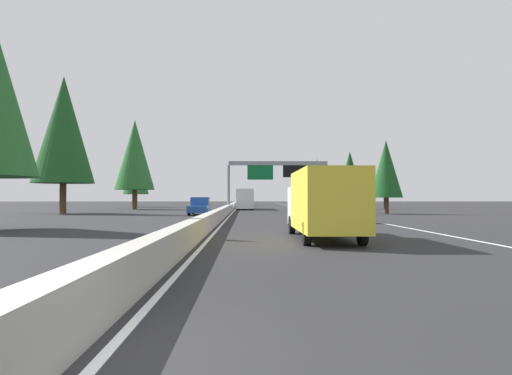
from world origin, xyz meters
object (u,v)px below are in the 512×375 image
Objects in this scene: pickup_distant_b at (247,202)px; sedan_mid_right at (296,205)px; minivan_distant_a at (339,209)px; oncoming_near at (200,206)px; conifer_left_near at (64,130)px; box_truck_far_left at (323,202)px; conifer_left_far at (136,172)px; conifer_right_near at (386,169)px; conifer_left_mid at (135,155)px; bus_mid_left at (245,198)px; sedan_near_center at (246,202)px; sign_gantry_overhead at (279,172)px; conifer_right_far at (317,178)px; conifer_right_mid at (350,174)px.

pickup_distant_b is 1.27× the size of sedan_mid_right.
minivan_distant_a is 19.05m from oncoming_near.
box_truck_far_left is at bearing -144.27° from conifer_left_near.
conifer_left_far is (23.16, 28.68, 6.18)m from sedan_mid_right.
conifer_left_far is at bearing -158.40° from oncoming_near.
conifer_right_near is 0.60× the size of conifer_left_mid.
bus_mid_left is 2.05× the size of pickup_distant_b.
pickup_distant_b is 1.27× the size of sedan_near_center.
sign_gantry_overhead is 41.95m from conifer_left_far.
bus_mid_left is 25.28m from conifer_right_far.
oncoming_near is at bearing 156.10° from conifer_right_far.
conifer_right_mid reaches higher than sedan_mid_right.
conifer_right_near is at bearing -153.13° from sedan_mid_right.
bus_mid_left is at bearing 168.01° from oncoming_near.
bus_mid_left is at bearing 93.64° from conifer_right_mid.
sedan_mid_right is at bearing -0.43° from minivan_distant_a.
conifer_right_far reaches higher than conifer_right_near.
conifer_right_mid is (-44.20, -16.24, 4.84)m from sedan_near_center.
sedan_mid_right is at bearing -128.91° from conifer_left_far.
conifer_left_mid is at bearing 159.01° from sedan_near_center.
conifer_right_far is (72.75, -10.74, 4.16)m from box_truck_far_left.
sign_gantry_overhead reaches higher than bus_mid_left.
conifer_left_far is (-9.12, 21.50, 5.95)m from pickup_distant_b.
box_truck_far_left is 48.40m from sedan_mid_right.
conifer_right_far is (24.52, -6.80, 5.09)m from sedan_mid_right.
oncoming_near is at bearing 168.01° from bus_mid_left.
bus_mid_left reaches higher than oncoming_near.
oncoming_near is 0.68× the size of conifer_right_near.
conifer_right_near reaches higher than pickup_distant_b.
sedan_near_center is 0.28× the size of conifer_left_near.
box_truck_far_left is 0.61× the size of conifer_left_mid.
sedan_mid_right is 1.00× the size of sedan_near_center.
conifer_left_mid reaches higher than conifer_right_far.
conifer_left_mid is at bearing 89.24° from bus_mid_left.
pickup_distant_b reaches higher than sedan_mid_right.
conifer_left_mid reaches higher than pickup_distant_b.
minivan_distant_a is 0.53× the size of conifer_right_far.
pickup_distant_b is 0.41× the size of conifer_left_mid.
minivan_distant_a is at bearing -175.19° from sedan_near_center.
conifer_right_near reaches higher than sedan_near_center.
box_truck_far_left is 56.78m from conifer_left_mid.
conifer_left_mid is at bearing 32.87° from minivan_distant_a.
conifer_right_mid is at bearing -86.36° from bus_mid_left.
conifer_left_mid is at bearing 56.10° from sign_gantry_overhead.
sedan_near_center is 0.32× the size of conifer_left_mid.
sign_gantry_overhead is at bearing -123.90° from conifer_left_mid.
bus_mid_left is 26.08m from conifer_right_near.
minivan_distant_a is 0.32× the size of conifer_left_near.
box_truck_far_left is 1.93× the size of sedan_mid_right.
sign_gantry_overhead is at bearing -162.96° from bus_mid_left.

